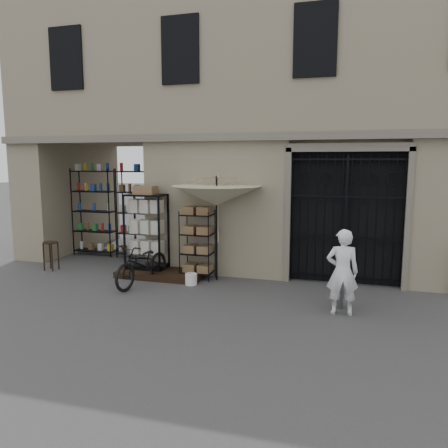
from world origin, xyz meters
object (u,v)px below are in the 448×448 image
(bicycle, at_px, (143,284))
(wooden_stool, at_px, (51,255))
(wire_rack, at_px, (197,245))
(market_umbrella, at_px, (216,190))
(steel_bollard, at_px, (340,288))
(shopkeeper, at_px, (341,314))
(white_bucket, at_px, (191,279))
(display_cabinet, at_px, (147,235))

(bicycle, distance_m, wooden_stool, 2.87)
(wire_rack, bearing_deg, market_umbrella, 23.49)
(wooden_stool, bearing_deg, steel_bollard, -7.53)
(shopkeeper, bearing_deg, white_bucket, -24.56)
(market_umbrella, distance_m, steel_bollard, 3.47)
(wooden_stool, relative_size, shopkeeper, 0.47)
(wire_rack, relative_size, wooden_stool, 2.21)
(bicycle, relative_size, shopkeeper, 1.17)
(market_umbrella, height_order, bicycle, market_umbrella)
(market_umbrella, bearing_deg, shopkeeper, -28.79)
(wire_rack, xyz_separation_m, wooden_stool, (-3.78, -0.29, -0.40))
(market_umbrella, bearing_deg, bicycle, -150.20)
(wire_rack, bearing_deg, bicycle, -116.76)
(display_cabinet, xyz_separation_m, wooden_stool, (-2.49, -0.30, -0.57))
(bicycle, distance_m, steel_bollard, 4.26)
(display_cabinet, xyz_separation_m, white_bucket, (1.33, -0.55, -0.83))
(wire_rack, height_order, wooden_stool, wire_rack)
(display_cabinet, height_order, wooden_stool, display_cabinet)
(white_bucket, height_order, shopkeeper, white_bucket)
(market_umbrella, bearing_deg, wire_rack, -179.72)
(white_bucket, bearing_deg, market_umbrella, 52.05)
(bicycle, bearing_deg, white_bucket, 25.42)
(display_cabinet, xyz_separation_m, bicycle, (0.31, -0.83, -0.95))
(shopkeeper, bearing_deg, bicycle, -16.90)
(market_umbrella, distance_m, bicycle, 2.65)
(wire_rack, distance_m, bicycle, 1.50)
(market_umbrella, xyz_separation_m, bicycle, (-1.45, -0.83, -2.06))
(wooden_stool, height_order, shopkeeper, wooden_stool)
(display_cabinet, distance_m, wooden_stool, 2.57)
(wooden_stool, distance_m, steel_bollard, 7.08)
(white_bucket, relative_size, bicycle, 0.15)
(shopkeeper, bearing_deg, display_cabinet, -26.13)
(wire_rack, xyz_separation_m, steel_bollard, (3.24, -1.22, -0.40))
(market_umbrella, bearing_deg, wooden_stool, -176.02)
(market_umbrella, height_order, white_bucket, market_umbrella)
(market_umbrella, distance_m, shopkeeper, 3.81)
(white_bucket, bearing_deg, wire_rack, 94.16)
(steel_bollard, bearing_deg, wire_rack, 159.33)
(steel_bollard, bearing_deg, market_umbrella, 156.19)
(wooden_stool, xyz_separation_m, steel_bollard, (7.02, -0.93, -0.00))
(white_bucket, height_order, wooden_stool, wooden_stool)
(white_bucket, xyz_separation_m, bicycle, (-1.02, -0.29, -0.13))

